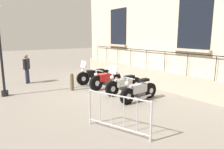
{
  "coord_description": "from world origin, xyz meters",
  "views": [
    {
      "loc": [
        5.58,
        7.64,
        2.58
      ],
      "look_at": [
        0.23,
        0.0,
        0.8
      ],
      "focal_mm": 33.21,
      "sensor_mm": 36.0,
      "label": 1
    }
  ],
  "objects_px": {
    "motorcycle_black": "(95,75)",
    "bollard": "(72,82)",
    "motorcycle_red": "(106,79)",
    "motorcycle_silver": "(139,91)",
    "motorcycle_white": "(124,84)",
    "crowd_barrier": "(118,112)",
    "pedestrian_standing": "(27,67)",
    "lamppost": "(0,48)"
  },
  "relations": [
    {
      "from": "motorcycle_black",
      "to": "bollard",
      "type": "height_order",
      "value": "motorcycle_black"
    },
    {
      "from": "motorcycle_black",
      "to": "motorcycle_red",
      "type": "height_order",
      "value": "motorcycle_black"
    },
    {
      "from": "motorcycle_red",
      "to": "motorcycle_silver",
      "type": "height_order",
      "value": "motorcycle_silver"
    },
    {
      "from": "bollard",
      "to": "motorcycle_silver",
      "type": "bearing_deg",
      "value": 116.49
    },
    {
      "from": "motorcycle_red",
      "to": "motorcycle_black",
      "type": "bearing_deg",
      "value": -92.65
    },
    {
      "from": "motorcycle_black",
      "to": "motorcycle_silver",
      "type": "height_order",
      "value": "motorcycle_black"
    },
    {
      "from": "motorcycle_black",
      "to": "motorcycle_red",
      "type": "bearing_deg",
      "value": 87.35
    },
    {
      "from": "motorcycle_white",
      "to": "crowd_barrier",
      "type": "xyz_separation_m",
      "value": [
        2.45,
        2.83,
        0.13
      ]
    },
    {
      "from": "crowd_barrier",
      "to": "bollard",
      "type": "distance_m",
      "value": 4.77
    },
    {
      "from": "motorcycle_red",
      "to": "pedestrian_standing",
      "type": "distance_m",
      "value": 4.45
    },
    {
      "from": "motorcycle_black",
      "to": "pedestrian_standing",
      "type": "distance_m",
      "value": 3.69
    },
    {
      "from": "crowd_barrier",
      "to": "pedestrian_standing",
      "type": "height_order",
      "value": "pedestrian_standing"
    },
    {
      "from": "motorcycle_red",
      "to": "pedestrian_standing",
      "type": "relative_size",
      "value": 1.26
    },
    {
      "from": "bollard",
      "to": "motorcycle_red",
      "type": "bearing_deg",
      "value": 159.19
    },
    {
      "from": "motorcycle_white",
      "to": "bollard",
      "type": "xyz_separation_m",
      "value": [
        1.64,
        -1.87,
        -0.02
      ]
    },
    {
      "from": "motorcycle_black",
      "to": "motorcycle_white",
      "type": "height_order",
      "value": "motorcycle_white"
    },
    {
      "from": "motorcycle_red",
      "to": "pedestrian_standing",
      "type": "xyz_separation_m",
      "value": [
        2.91,
        -3.34,
        0.43
      ]
    },
    {
      "from": "bollard",
      "to": "pedestrian_standing",
      "type": "distance_m",
      "value": 3.11
    },
    {
      "from": "motorcycle_silver",
      "to": "pedestrian_standing",
      "type": "relative_size",
      "value": 1.24
    },
    {
      "from": "bollard",
      "to": "motorcycle_white",
      "type": "bearing_deg",
      "value": 131.31
    },
    {
      "from": "motorcycle_black",
      "to": "lamppost",
      "type": "xyz_separation_m",
      "value": [
        4.36,
        -0.2,
        1.63
      ]
    },
    {
      "from": "motorcycle_red",
      "to": "bollard",
      "type": "bearing_deg",
      "value": -20.81
    },
    {
      "from": "lamppost",
      "to": "crowd_barrier",
      "type": "distance_m",
      "value": 6.03
    },
    {
      "from": "crowd_barrier",
      "to": "bollard",
      "type": "height_order",
      "value": "crowd_barrier"
    },
    {
      "from": "motorcycle_silver",
      "to": "pedestrian_standing",
      "type": "xyz_separation_m",
      "value": [
        2.87,
        -5.77,
        0.47
      ]
    },
    {
      "from": "motorcycle_white",
      "to": "bollard",
      "type": "relative_size",
      "value": 2.44
    },
    {
      "from": "motorcycle_white",
      "to": "lamppost",
      "type": "distance_m",
      "value": 5.41
    },
    {
      "from": "motorcycle_silver",
      "to": "motorcycle_white",
      "type": "bearing_deg",
      "value": -97.13
    },
    {
      "from": "crowd_barrier",
      "to": "lamppost",
      "type": "bearing_deg",
      "value": -70.36
    },
    {
      "from": "motorcycle_black",
      "to": "lamppost",
      "type": "height_order",
      "value": "lamppost"
    },
    {
      "from": "motorcycle_black",
      "to": "crowd_barrier",
      "type": "xyz_separation_m",
      "value": [
        2.4,
        5.3,
        0.12
      ]
    },
    {
      "from": "motorcycle_silver",
      "to": "motorcycle_black",
      "type": "bearing_deg",
      "value": -91.42
    },
    {
      "from": "motorcycle_red",
      "to": "lamppost",
      "type": "bearing_deg",
      "value": -17.81
    },
    {
      "from": "motorcycle_black",
      "to": "pedestrian_standing",
      "type": "height_order",
      "value": "pedestrian_standing"
    },
    {
      "from": "lamppost",
      "to": "bollard",
      "type": "bearing_deg",
      "value": 163.9
    },
    {
      "from": "pedestrian_standing",
      "to": "lamppost",
      "type": "bearing_deg",
      "value": 54.43
    },
    {
      "from": "motorcycle_red",
      "to": "motorcycle_white",
      "type": "xyz_separation_m",
      "value": [
        -0.11,
        1.29,
        -0.0
      ]
    },
    {
      "from": "motorcycle_red",
      "to": "lamppost",
      "type": "relative_size",
      "value": 0.51
    },
    {
      "from": "motorcycle_black",
      "to": "bollard",
      "type": "xyz_separation_m",
      "value": [
        1.59,
        0.6,
        -0.03
      ]
    },
    {
      "from": "motorcycle_silver",
      "to": "lamppost",
      "type": "relative_size",
      "value": 0.5
    },
    {
      "from": "lamppost",
      "to": "motorcycle_black",
      "type": "bearing_deg",
      "value": 177.37
    },
    {
      "from": "motorcycle_red",
      "to": "crowd_barrier",
      "type": "xyz_separation_m",
      "value": [
        2.34,
        4.12,
        0.12
      ]
    }
  ]
}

